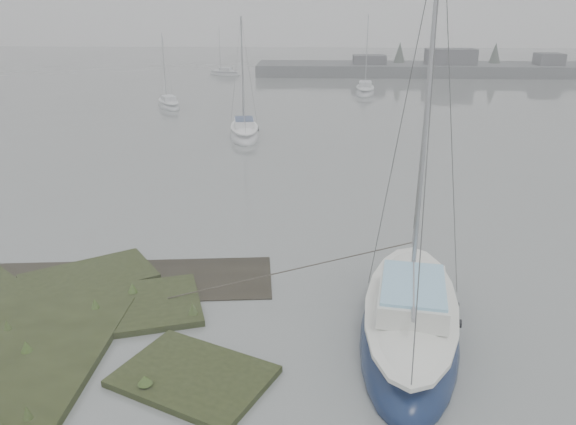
# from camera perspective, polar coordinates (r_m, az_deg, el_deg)

# --- Properties ---
(ground) EXTENTS (160.00, 160.00, 0.00)m
(ground) POSITION_cam_1_polar(r_m,az_deg,el_deg) (42.58, -1.79, 8.96)
(ground) COLOR slate
(ground) RESTS_ON ground
(far_shoreline) EXTENTS (60.00, 8.00, 4.15)m
(far_shoreline) POSITION_cam_1_polar(r_m,az_deg,el_deg) (77.56, 20.99, 13.50)
(far_shoreline) COLOR #4C4F51
(far_shoreline) RESTS_ON ground
(sailboat_main) EXTENTS (3.85, 8.27, 11.22)m
(sailboat_main) POSITION_cam_1_polar(r_m,az_deg,el_deg) (15.83, 12.26, -10.95)
(sailboat_main) COLOR #0E1B3C
(sailboat_main) RESTS_ON ground
(sailboat_white) EXTENTS (2.84, 6.15, 8.36)m
(sailboat_white) POSITION_cam_1_polar(r_m,az_deg,el_deg) (38.48, -4.45, 8.06)
(sailboat_white) COLOR silver
(sailboat_white) RESTS_ON ground
(sailboat_far_a) EXTENTS (3.54, 4.85, 6.60)m
(sailboat_far_a) POSITION_cam_1_polar(r_m,az_deg,el_deg) (50.74, -12.03, 10.63)
(sailboat_far_a) COLOR #ACB2B6
(sailboat_far_a) RESTS_ON ground
(sailboat_far_b) EXTENTS (2.33, 5.87, 8.11)m
(sailboat_far_b) POSITION_cam_1_polar(r_m,az_deg,el_deg) (57.96, 7.82, 12.10)
(sailboat_far_b) COLOR #ADB2B7
(sailboat_far_b) RESTS_ON ground
(sailboat_far_c) EXTENTS (4.65, 3.15, 6.27)m
(sailboat_far_c) POSITION_cam_1_polar(r_m,az_deg,el_deg) (73.29, -6.45, 13.83)
(sailboat_far_c) COLOR #A0A4A9
(sailboat_far_c) RESTS_ON ground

